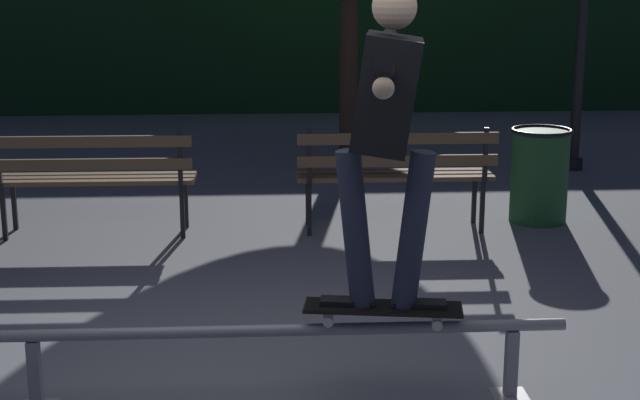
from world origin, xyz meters
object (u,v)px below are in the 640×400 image
(grind_rail, at_px, (276,342))
(skateboard, at_px, (383,308))
(park_bench_left_center, at_px, (396,168))
(park_bench_leftmost, at_px, (93,172))
(trash_can, at_px, (540,174))
(skateboarder, at_px, (387,121))

(grind_rail, relative_size, skateboard, 3.62)
(grind_rail, height_order, park_bench_left_center, park_bench_left_center)
(grind_rail, relative_size, park_bench_leftmost, 1.81)
(trash_can, bearing_deg, skateboard, -117.35)
(grind_rail, height_order, skateboard, skateboard)
(skateboard, bearing_deg, park_bench_left_center, 81.17)
(skateboarder, distance_m, park_bench_leftmost, 3.78)
(park_bench_left_center, bearing_deg, trash_can, 11.80)
(park_bench_left_center, bearing_deg, skateboard, -98.83)
(skateboarder, bearing_deg, park_bench_left_center, 81.22)
(park_bench_leftmost, relative_size, trash_can, 2.00)
(grind_rail, bearing_deg, skateboard, 0.00)
(skateboard, distance_m, park_bench_left_center, 3.16)
(skateboarder, bearing_deg, trash_can, 62.69)
(skateboard, height_order, trash_can, trash_can)
(skateboarder, relative_size, park_bench_leftmost, 0.97)
(skateboard, bearing_deg, park_bench_leftmost, 121.89)
(skateboarder, bearing_deg, skateboard, 171.59)
(skateboarder, distance_m, trash_can, 3.94)
(park_bench_leftmost, xyz_separation_m, trash_can, (3.69, 0.26, -0.12))
(skateboard, relative_size, park_bench_leftmost, 0.50)
(skateboard, distance_m, trash_can, 3.81)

